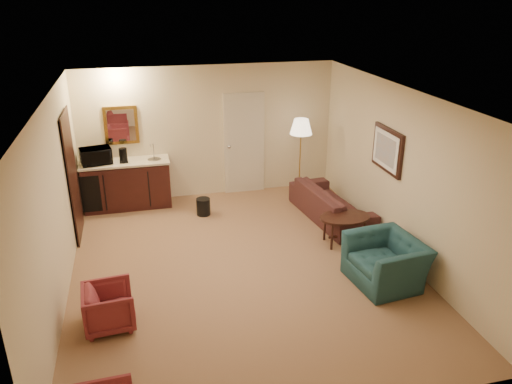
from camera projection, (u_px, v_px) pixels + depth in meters
The scene contains 11 objects.
ground at pixel (242, 266), 7.60m from camera, with size 6.00×6.00×0.00m, color #9B6F4F.
room_walls at pixel (224, 144), 7.61m from camera, with size 5.02×6.01×2.61m.
wetbar_cabinet at pixel (127, 184), 9.50m from camera, with size 1.64×0.58×0.92m, color black.
sofa at pixel (331, 198), 9.04m from camera, with size 2.00×0.58×0.78m, color black.
teal_armchair at pixel (387, 254), 7.03m from camera, with size 1.03×0.67×0.90m, color #1F4A4D.
rose_chair_near at pixel (109, 305), 6.16m from camera, with size 0.59×0.56×0.61m, color maroon.
coffee_table at pixel (344, 230), 8.21m from camera, with size 0.85×0.57×0.49m, color black.
floor_lamp at pixel (300, 159), 9.82m from camera, with size 0.43×0.43×1.62m, color gold.
waste_bin at pixel (203, 207), 9.27m from camera, with size 0.26×0.26×0.32m, color black.
microwave at pixel (96, 154), 9.14m from camera, with size 0.54×0.30×0.37m, color black.
coffee_maker at pixel (123, 155), 9.22m from camera, with size 0.15×0.15×0.27m, color black.
Camera 1 is at (-1.36, -6.45, 3.94)m, focal length 35.00 mm.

